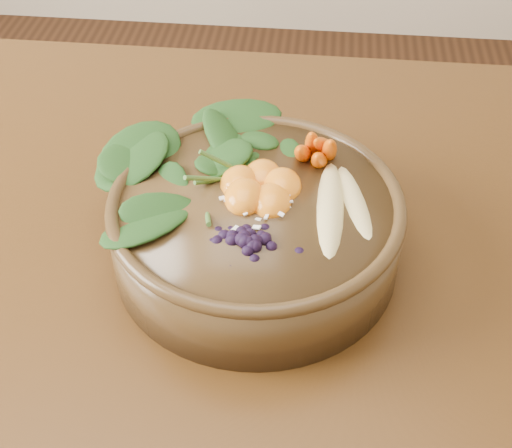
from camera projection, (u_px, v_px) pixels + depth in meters
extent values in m
cylinder|color=#331C0C|center=(491.00, 269.00, 1.38)|extent=(0.07, 0.07, 0.71)
cube|color=#553313|center=(23.00, 230.00, 0.91)|extent=(1.60, 0.90, 0.04)
cylinder|color=#473118|center=(256.00, 230.00, 0.81)|extent=(0.33, 0.33, 0.09)
ellipsoid|color=#E0CC84|center=(356.00, 192.00, 0.78)|extent=(0.07, 0.17, 0.03)
ellipsoid|color=#E0CC84|center=(331.00, 195.00, 0.76)|extent=(0.03, 0.17, 0.03)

